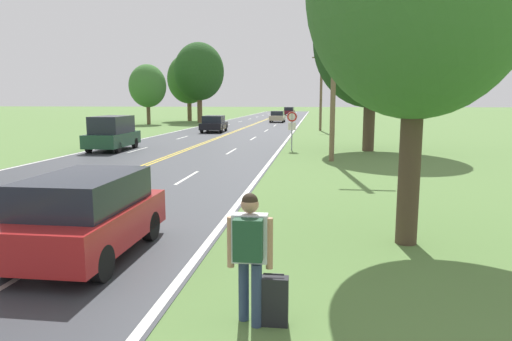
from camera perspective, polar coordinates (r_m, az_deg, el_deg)
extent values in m
cube|color=silver|center=(9.30, -24.38, -10.07)|extent=(0.12, 3.00, 0.00)
cube|color=silver|center=(17.36, -8.59, -0.87)|extent=(0.12, 3.00, 0.00)
cube|color=silver|center=(26.04, -3.09, 2.42)|extent=(0.12, 3.00, 0.00)
cube|color=silver|center=(34.88, -0.35, 4.04)|extent=(0.12, 3.00, 0.00)
cube|color=silver|center=(43.79, 1.29, 5.01)|extent=(0.12, 3.00, 0.00)
cube|color=silver|center=(52.73, 2.37, 5.64)|extent=(0.12, 3.00, 0.00)
cube|color=silver|center=(61.68, 3.14, 6.09)|extent=(0.12, 3.00, 0.00)
cube|color=silver|center=(70.65, 3.72, 6.43)|extent=(0.12, 3.00, 0.00)
cube|color=silver|center=(79.62, 4.16, 6.69)|extent=(0.12, 3.00, 0.00)
cube|color=silver|center=(88.60, 4.52, 6.89)|extent=(0.12, 3.00, 0.00)
cube|color=silver|center=(97.59, 4.81, 7.06)|extent=(0.12, 3.00, 0.00)
cube|color=silver|center=(106.57, 5.05, 7.20)|extent=(0.12, 3.00, 0.00)
cube|color=silver|center=(19.65, -24.41, -0.44)|extent=(0.12, 3.00, 0.00)
cube|color=silver|center=(27.62, -14.54, 2.51)|extent=(0.12, 3.00, 0.00)
cube|color=silver|center=(36.07, -9.18, 4.09)|extent=(0.12, 3.00, 0.00)
cube|color=silver|center=(44.74, -5.86, 5.05)|extent=(0.12, 3.00, 0.00)
cube|color=silver|center=(53.52, -3.61, 5.68)|extent=(0.12, 3.00, 0.00)
cube|color=silver|center=(62.36, -2.00, 6.13)|extent=(0.12, 3.00, 0.00)
cube|color=silver|center=(71.25, -0.79, 6.47)|extent=(0.12, 3.00, 0.00)
cube|color=silver|center=(80.15, 0.16, 6.72)|extent=(0.12, 3.00, 0.00)
cube|color=silver|center=(89.08, 0.91, 6.93)|extent=(0.12, 3.00, 0.00)
cube|color=silver|center=(98.02, 1.53, 7.10)|extent=(0.12, 3.00, 0.00)
cube|color=silver|center=(106.97, 2.05, 7.24)|extent=(0.12, 3.00, 0.00)
cylinder|color=navy|center=(6.23, -1.55, -14.66)|extent=(0.14, 0.14, 0.84)
cylinder|color=navy|center=(6.06, 0.07, -15.35)|extent=(0.14, 0.14, 0.84)
cube|color=silver|center=(5.88, -0.77, -8.43)|extent=(0.46, 0.20, 0.63)
sphere|color=tan|center=(5.77, -0.77, -4.25)|extent=(0.23, 0.23, 0.23)
sphere|color=#2D2319|center=(5.76, -0.77, -3.87)|extent=(0.21, 0.21, 0.21)
cylinder|color=tan|center=(5.94, -3.19, -8.92)|extent=(0.09, 0.09, 0.67)
cylinder|color=tan|center=(5.88, 1.69, -9.10)|extent=(0.09, 0.09, 0.67)
cube|color=#1E472D|center=(5.70, -1.00, -8.67)|extent=(0.37, 0.18, 0.53)
cube|color=black|center=(6.14, 2.21, -15.99)|extent=(0.39, 0.19, 0.65)
cylinder|color=black|center=(5.99, 2.23, -12.83)|extent=(0.27, 0.03, 0.02)
cylinder|color=gray|center=(26.47, 4.50, 4.87)|extent=(0.07, 0.07, 2.21)
cylinder|color=silver|center=(26.41, 4.52, 6.72)|extent=(0.60, 0.02, 0.60)
torus|color=red|center=(26.39, 4.52, 6.71)|extent=(0.55, 0.07, 0.55)
cube|color=silver|center=(26.43, 4.51, 5.52)|extent=(0.44, 0.02, 0.44)
cylinder|color=brown|center=(22.10, 9.73, 14.08)|extent=(0.24, 0.24, 9.97)
cylinder|color=brown|center=(44.29, 8.13, 9.78)|extent=(0.24, 0.24, 7.46)
cube|color=brown|center=(44.46, 8.22, 13.82)|extent=(1.80, 0.12, 0.10)
cylinder|color=brown|center=(57.16, -13.29, 7.01)|extent=(0.44, 0.44, 2.71)
ellipsoid|color=#386B2D|center=(57.16, -13.40, 10.26)|extent=(4.44, 4.44, 5.10)
cylinder|color=#473828|center=(9.60, 18.64, 0.45)|extent=(0.43, 0.43, 3.16)
cylinder|color=brown|center=(65.23, -8.31, 7.61)|extent=(0.59, 0.59, 3.31)
ellipsoid|color=#2D5B23|center=(65.29, -8.40, 11.28)|extent=(5.95, 5.95, 6.84)
cylinder|color=brown|center=(60.39, -7.05, 7.79)|extent=(0.64, 0.64, 3.83)
ellipsoid|color=#234C1E|center=(60.49, -7.13, 12.18)|extent=(6.41, 6.41, 7.37)
cylinder|color=#473828|center=(26.99, 13.94, 6.04)|extent=(0.66, 0.66, 3.45)
ellipsoid|color=#1E4219|center=(27.18, 14.30, 15.58)|extent=(6.56, 6.56, 7.54)
cylinder|color=black|center=(7.87, -18.79, -10.94)|extent=(0.20, 0.61, 0.61)
cylinder|color=black|center=(8.69, -28.53, -9.68)|extent=(0.20, 0.61, 0.61)
cylinder|color=black|center=(9.81, -13.05, -6.77)|extent=(0.20, 0.61, 0.61)
cylinder|color=black|center=(10.48, -21.41, -6.16)|extent=(0.20, 0.61, 0.61)
cube|color=#A81E1E|center=(9.08, -20.39, -6.37)|extent=(1.82, 3.59, 0.67)
cube|color=#1E232D|center=(8.94, -20.61, -2.42)|extent=(1.60, 2.51, 0.60)
cylinder|color=black|center=(29.36, -17.99, 3.31)|extent=(0.23, 0.64, 0.63)
cylinder|color=black|center=(28.75, -14.91, 3.34)|extent=(0.23, 0.64, 0.63)
cylinder|color=black|center=(26.92, -20.18, 2.74)|extent=(0.23, 0.64, 0.63)
cylinder|color=black|center=(26.26, -16.87, 2.76)|extent=(0.23, 0.64, 0.63)
cube|color=#1E472D|center=(27.78, -17.49, 3.75)|extent=(2.08, 4.40, 0.74)
cube|color=#1E232D|center=(27.72, -17.57, 5.51)|extent=(1.79, 3.09, 0.97)
cylinder|color=black|center=(43.55, -6.09, 5.37)|extent=(0.23, 0.69, 0.68)
cylinder|color=black|center=(43.25, -3.80, 5.38)|extent=(0.23, 0.69, 0.68)
cylinder|color=black|center=(40.88, -6.81, 5.14)|extent=(0.23, 0.69, 0.68)
cylinder|color=black|center=(40.56, -4.38, 5.14)|extent=(0.23, 0.69, 0.68)
cube|color=black|center=(42.04, -5.27, 5.60)|extent=(2.16, 4.49, 0.56)
cube|color=#1E232D|center=(41.83, -5.32, 6.41)|extent=(1.83, 2.50, 0.64)
cylinder|color=black|center=(59.36, 3.35, 6.27)|extent=(0.21, 0.61, 0.60)
cylinder|color=black|center=(59.52, 1.80, 6.28)|extent=(0.21, 0.61, 0.60)
cylinder|color=black|center=(61.92, 3.56, 6.37)|extent=(0.21, 0.61, 0.60)
cylinder|color=black|center=(62.08, 2.07, 6.38)|extent=(0.21, 0.61, 0.60)
cube|color=#C1B28E|center=(60.70, 2.70, 6.59)|extent=(1.87, 4.17, 0.63)
cube|color=#1E232D|center=(60.85, 2.72, 7.16)|extent=(1.62, 2.30, 0.57)
cylinder|color=black|center=(86.28, 4.65, 7.06)|extent=(0.22, 0.69, 0.68)
cylinder|color=black|center=(86.44, 3.53, 7.07)|extent=(0.22, 0.69, 0.68)
cylinder|color=black|center=(88.73, 4.79, 7.10)|extent=(0.22, 0.69, 0.68)
cylinder|color=black|center=(88.88, 3.69, 7.12)|extent=(0.22, 0.69, 0.68)
cube|color=maroon|center=(87.57, 4.17, 7.28)|extent=(2.02, 4.03, 0.65)
cube|color=#1E232D|center=(87.56, 4.17, 7.70)|extent=(1.76, 2.83, 0.64)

